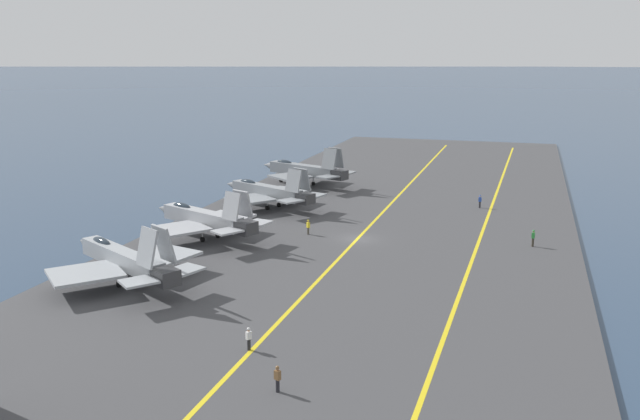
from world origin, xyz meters
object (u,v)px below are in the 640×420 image
parked_jet_nearest (125,259)px  crew_green_vest (533,237)px  parked_jet_second (205,218)px  parked_jet_fourth (305,170)px  crew_yellow_vest (308,226)px  crew_brown_vest (278,378)px  crew_white_vest (249,338)px  crew_blue_vest (480,201)px  parked_jet_third (269,192)px

parked_jet_nearest → crew_green_vest: 41.78m
parked_jet_second → parked_jet_fourth: (32.16, -0.83, 0.13)m
crew_yellow_vest → crew_brown_vest: (-35.34, -9.63, -0.00)m
crew_white_vest → parked_jet_fourth: bearing=14.7°
crew_blue_vest → crew_green_vest: bearing=-158.5°
parked_jet_second → crew_brown_vest: parked_jet_second is taller
parked_jet_nearest → crew_white_vest: (-9.81, -16.12, -1.27)m
parked_jet_third → crew_green_vest: parked_jet_third is taller
parked_jet_nearest → crew_white_vest: bearing=-121.3°
crew_yellow_vest → crew_white_vest: crew_yellow_vest is taller
crew_white_vest → crew_green_vest: 37.75m
parked_jet_nearest → parked_jet_second: size_ratio=1.04×
crew_green_vest → parked_jet_third: bearing=75.1°
parked_jet_fourth → crew_blue_vest: parked_jet_fourth is taller
parked_jet_third → crew_yellow_vest: bearing=-141.0°
parked_jet_third → crew_blue_vest: 28.07m
parked_jet_third → crew_white_vest: (-41.70, -14.81, -1.27)m
parked_jet_second → parked_jet_third: parked_jet_second is taller
parked_jet_second → crew_green_vest: size_ratio=8.52×
crew_green_vest → crew_blue_vest: size_ratio=1.05×
parked_jet_fourth → crew_yellow_vest: bearing=-160.7°
crew_blue_vest → crew_brown_vest: size_ratio=1.02×
parked_jet_nearest → crew_brown_vest: bearing=-126.3°
crew_yellow_vest → crew_white_vest: 30.87m
parked_jet_nearest → crew_brown_vest: 25.01m
parked_jet_third → parked_jet_fourth: size_ratio=0.98×
parked_jet_third → crew_white_vest: bearing=-160.4°
parked_jet_second → crew_blue_vest: size_ratio=8.97×
parked_jet_third → parked_jet_fourth: (15.64, 0.24, 0.30)m
crew_white_vest → crew_brown_vest: crew_brown_vest is taller
parked_jet_fourth → crew_green_vest: size_ratio=8.86×
parked_jet_second → parked_jet_third: 16.55m
parked_jet_fourth → crew_yellow_vest: 28.63m
parked_jet_third → crew_yellow_vest: 14.65m
parked_jet_third → parked_jet_fourth: 15.65m
parked_jet_nearest → parked_jet_second: 15.38m
crew_white_vest → crew_blue_vest: 51.36m
parked_jet_fourth → crew_yellow_vest: parked_jet_fourth is taller
crew_white_vest → crew_brown_vest: size_ratio=0.98×
parked_jet_nearest → parked_jet_second: bearing=-0.9°
parked_jet_nearest → crew_blue_vest: size_ratio=9.32×
crew_white_vest → parked_jet_second: bearing=32.2°
parked_jet_second → crew_yellow_vest: parked_jet_second is taller
parked_jet_third → parked_jet_fourth: parked_jet_fourth is taller
crew_yellow_vest → crew_green_vest: 24.52m
parked_jet_third → crew_green_vest: 34.78m
parked_jet_second → crew_brown_vest: 36.16m
parked_jet_third → crew_white_vest: parked_jet_third is taller
parked_jet_nearest → parked_jet_fourth: size_ratio=1.00×
crew_yellow_vest → crew_green_vest: size_ratio=0.94×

